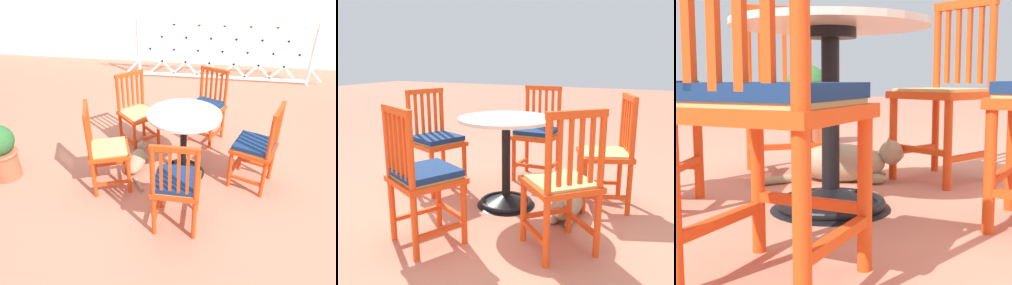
% 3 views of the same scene
% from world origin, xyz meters
% --- Properties ---
extents(ground_plane, '(24.00, 24.00, 0.00)m').
position_xyz_m(ground_plane, '(0.00, 0.00, 0.00)').
color(ground_plane, '#C6755B').
extents(cafe_table, '(0.76, 0.76, 0.73)m').
position_xyz_m(cafe_table, '(0.15, -0.04, 0.28)').
color(cafe_table, black).
rests_on(cafe_table, ground_plane).
extents(orange_chair_by_planter, '(0.57, 0.57, 0.91)m').
position_xyz_m(orange_chair_by_planter, '(-0.48, 0.48, 0.43)').
color(orange_chair_by_planter, '#D64214').
rests_on(orange_chair_by_planter, ground_plane).
extents(orange_chair_tucked_in, '(0.52, 0.52, 0.91)m').
position_xyz_m(orange_chair_tucked_in, '(-0.59, -0.37, 0.43)').
color(orange_chair_tucked_in, '#D64214').
rests_on(orange_chair_tucked_in, ground_plane).
extents(orange_chair_at_corner, '(0.52, 0.52, 0.91)m').
position_xyz_m(orange_chair_at_corner, '(0.89, -0.11, 0.45)').
color(orange_chair_at_corner, '#D64214').
rests_on(orange_chair_at_corner, ground_plane).
extents(tabby_cat, '(0.28, 0.73, 0.23)m').
position_xyz_m(tabby_cat, '(-0.38, -0.01, 0.10)').
color(tabby_cat, '#9E896B').
rests_on(tabby_cat, ground_plane).
extents(terracotta_planter, '(0.32, 0.32, 0.62)m').
position_xyz_m(terracotta_planter, '(-1.73, -0.42, 0.33)').
color(terracotta_planter, '#B25B3D').
rests_on(terracotta_planter, ground_plane).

